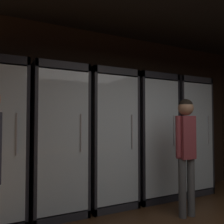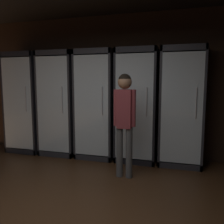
# 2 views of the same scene
# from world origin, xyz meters

# --- Properties ---
(wall_back) EXTENTS (6.00, 0.06, 2.80)m
(wall_back) POSITION_xyz_m (0.00, 3.03, 1.40)
(wall_back) COLOR black
(wall_back) RESTS_ON ground
(cooler_left) EXTENTS (0.74, 0.58, 2.10)m
(cooler_left) POSITION_xyz_m (-1.14, 2.75, 1.03)
(cooler_left) COLOR #2B2B30
(cooler_left) RESTS_ON ground
(cooler_center) EXTENTS (0.74, 0.58, 2.10)m
(cooler_center) POSITION_xyz_m (-0.34, 2.75, 1.03)
(cooler_center) COLOR #2B2B30
(cooler_center) RESTS_ON ground
(cooler_right) EXTENTS (0.74, 0.58, 2.10)m
(cooler_right) POSITION_xyz_m (0.47, 2.74, 1.02)
(cooler_right) COLOR black
(cooler_right) RESTS_ON ground
(cooler_far_right) EXTENTS (0.74, 0.58, 2.10)m
(cooler_far_right) POSITION_xyz_m (1.27, 2.75, 1.04)
(cooler_far_right) COLOR #2B2B30
(cooler_far_right) RESTS_ON ground
(shopper_near) EXTENTS (0.35, 0.21, 1.62)m
(shopper_near) POSITION_xyz_m (0.43, 1.87, 1.02)
(shopper_near) COLOR #4C4C4C
(shopper_near) RESTS_ON ground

